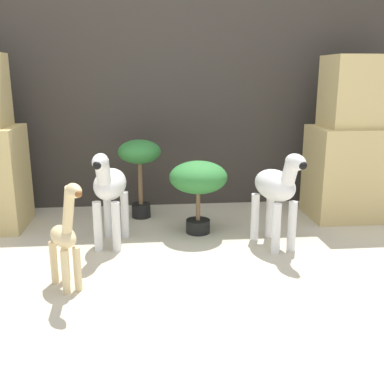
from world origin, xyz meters
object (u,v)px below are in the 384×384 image
Objects in this scene: zebra_left at (109,189)px; giraffe_figurine at (66,237)px; potted_palm_back at (198,181)px; potted_palm_front at (140,159)px; zebra_right at (277,190)px.

zebra_left reaches higher than giraffe_figurine.
potted_palm_back is at bearing 45.94° from giraffe_figurine.
potted_palm_back is (0.39, -0.38, -0.09)m from potted_palm_front.
potted_palm_back is (0.56, 0.17, -0.00)m from zebra_left.
giraffe_figurine is at bearing -158.54° from zebra_right.
giraffe_figurine is at bearing -105.96° from zebra_left.
potted_palm_front is (-0.83, 0.67, 0.08)m from zebra_right.
potted_palm_back is (0.73, 0.75, 0.08)m from giraffe_figurine.
zebra_right and zebra_left have the same top height.
giraffe_figurine is 1.19m from potted_palm_front.
zebra_left is 0.59m from potted_palm_back.
potted_palm_front is at bearing 141.22° from zebra_right.
potted_palm_front is at bearing 72.14° from zebra_left.
potted_palm_back is at bearing 16.96° from zebra_left.
zebra_left is at bearing 173.18° from zebra_right.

